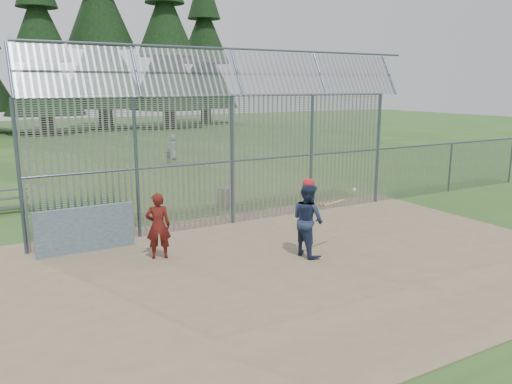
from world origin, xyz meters
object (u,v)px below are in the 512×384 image
onlooker (158,226)px  trash_can (224,198)px  batter (308,220)px  dugout_wall (86,229)px

onlooker → trash_can: (3.78, 4.02, -0.48)m
batter → onlooker: 3.77m
onlooker → trash_can: bearing=-116.0°
dugout_wall → batter: size_ratio=1.33×
batter → trash_can: (0.39, 5.67, -0.58)m
onlooker → trash_can: onlooker is taller
dugout_wall → trash_can: size_ratio=3.05×
batter → trash_can: size_ratio=2.29×
trash_can → dugout_wall: bearing=-153.8°
dugout_wall → onlooker: (1.49, -1.43, 0.24)m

